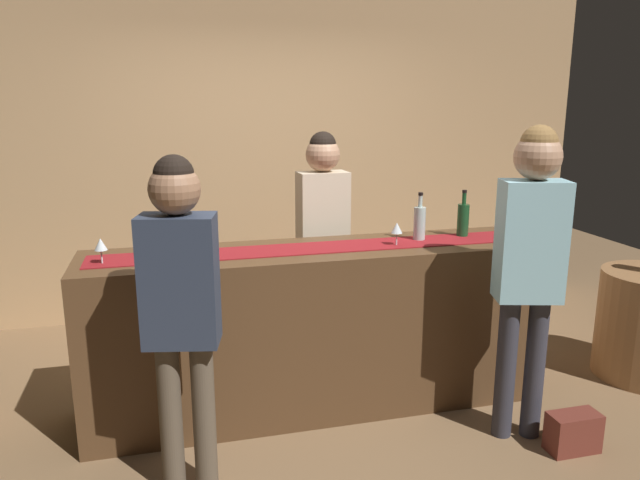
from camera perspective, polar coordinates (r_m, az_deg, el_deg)
name	(u,v)px	position (r m, az deg, el deg)	size (l,w,h in m)	color
ground_plane	(315,404)	(3.89, -0.52, -15.42)	(10.00, 10.00, 0.00)	brown
back_wall	(262,149)	(5.29, -5.57, 8.69)	(6.00, 0.12, 2.90)	tan
bar_counter	(314,329)	(3.67, -0.54, -8.49)	(2.71, 0.60, 1.01)	#543821
counter_runner_cloth	(314,248)	(3.52, -0.56, -0.78)	(2.58, 0.28, 0.01)	maroon
wine_bottle_green	(463,219)	(3.92, 13.57, 1.95)	(0.07, 0.07, 0.30)	#194723
wine_bottle_clear	(420,223)	(3.75, 9.54, 1.67)	(0.07, 0.07, 0.30)	#B2C6C1
wine_glass_near_customer	(182,239)	(3.38, -13.10, 0.08)	(0.07, 0.07, 0.14)	silver
wine_glass_mid_counter	(397,229)	(3.59, 7.38, 1.08)	(0.07, 0.07, 0.14)	silver
wine_glass_far_end	(101,245)	(3.36, -20.31, -0.47)	(0.07, 0.07, 0.14)	silver
bartender	(323,225)	(4.11, 0.26, 1.46)	(0.35, 0.23, 1.67)	#26262B
customer_sipping	(530,250)	(3.35, 19.52, -0.94)	(0.38, 0.28, 1.75)	#33333D
customer_browsing	(180,294)	(2.79, -13.25, -5.05)	(0.37, 0.27, 1.64)	brown
handbag	(573,432)	(3.66, 23.13, -16.61)	(0.28, 0.14, 0.22)	brown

